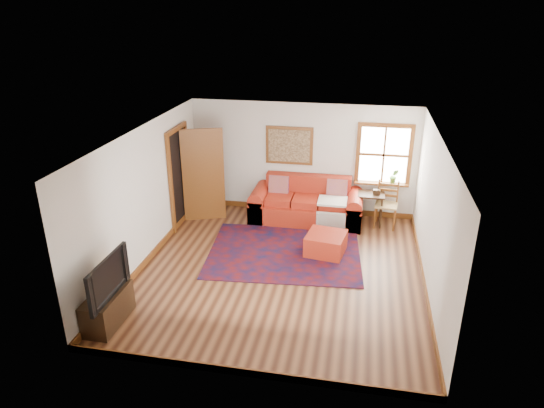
% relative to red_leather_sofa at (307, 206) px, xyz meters
% --- Properties ---
extents(ground, '(5.50, 5.50, 0.00)m').
position_rel_red_leather_sofa_xyz_m(ground, '(-0.17, -2.28, -0.31)').
color(ground, '#401F11').
rests_on(ground, ground).
extents(room_envelope, '(5.04, 5.54, 2.52)m').
position_rel_red_leather_sofa_xyz_m(room_envelope, '(-0.17, -2.27, 1.34)').
color(room_envelope, silver).
rests_on(room_envelope, ground).
extents(window, '(1.18, 0.20, 1.38)m').
position_rel_red_leather_sofa_xyz_m(window, '(1.61, 0.42, 1.00)').
color(window, white).
rests_on(window, ground).
extents(doorway, '(0.89, 1.08, 2.14)m').
position_rel_red_leather_sofa_xyz_m(doorway, '(-2.38, -0.50, 0.76)').
color(doorway, black).
rests_on(doorway, ground).
extents(framed_artwork, '(1.05, 0.07, 0.85)m').
position_rel_red_leather_sofa_xyz_m(framed_artwork, '(-0.47, 0.43, 1.24)').
color(framed_artwork, brown).
rests_on(framed_artwork, ground).
extents(persian_rug, '(3.07, 2.54, 0.02)m').
position_rel_red_leather_sofa_xyz_m(persian_rug, '(-0.22, -1.63, -0.30)').
color(persian_rug, '#530B0C').
rests_on(persian_rug, ground).
extents(red_leather_sofa, '(2.42, 1.00, 0.95)m').
position_rel_red_leather_sofa_xyz_m(red_leather_sofa, '(0.00, 0.00, 0.00)').
color(red_leather_sofa, '#AC2916').
rests_on(red_leather_sofa, ground).
extents(red_ottoman, '(0.80, 0.80, 0.40)m').
position_rel_red_leather_sofa_xyz_m(red_ottoman, '(0.56, -1.49, -0.11)').
color(red_ottoman, '#AC2916').
rests_on(red_ottoman, ground).
extents(side_table, '(0.59, 0.44, 0.71)m').
position_rel_red_leather_sofa_xyz_m(side_table, '(1.36, 0.02, 0.27)').
color(side_table, '#311E10').
rests_on(side_table, ground).
extents(ladder_back_chair, '(0.51, 0.49, 0.99)m').
position_rel_red_leather_sofa_xyz_m(ladder_back_chair, '(1.71, 0.03, 0.22)').
color(ladder_back_chair, tan).
rests_on(ladder_back_chair, ground).
extents(media_cabinet, '(0.41, 0.92, 0.51)m').
position_rel_red_leather_sofa_xyz_m(media_cabinet, '(-2.45, -4.30, -0.06)').
color(media_cabinet, '#311E10').
rests_on(media_cabinet, ground).
extents(television, '(0.14, 1.10, 0.63)m').
position_rel_red_leather_sofa_xyz_m(television, '(-2.43, -4.36, 0.51)').
color(television, black).
rests_on(television, media_cabinet).
extents(candle_hurricane, '(0.12, 0.12, 0.18)m').
position_rel_red_leather_sofa_xyz_m(candle_hurricane, '(-2.40, -3.95, 0.28)').
color(candle_hurricane, silver).
rests_on(candle_hurricane, media_cabinet).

